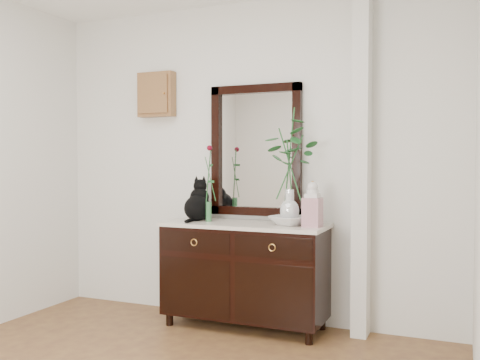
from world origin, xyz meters
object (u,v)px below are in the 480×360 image
at_px(ginger_jar, 312,204).
at_px(cat, 198,199).
at_px(lotus_bowl, 290,220).
at_px(sideboard, 245,269).

bearing_deg(ginger_jar, cat, 176.71).
relative_size(cat, lotus_bowl, 1.22).
xyz_separation_m(lotus_bowl, ginger_jar, (0.19, -0.04, 0.14)).
relative_size(cat, ginger_jar, 1.00).
relative_size(lotus_bowl, ginger_jar, 0.82).
distance_m(sideboard, lotus_bowl, 0.56).
xyz_separation_m(sideboard, ginger_jar, (0.57, -0.04, 0.55)).
height_order(sideboard, lotus_bowl, lotus_bowl).
xyz_separation_m(sideboard, cat, (-0.44, 0.02, 0.55)).
distance_m(lotus_bowl, ginger_jar, 0.24).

